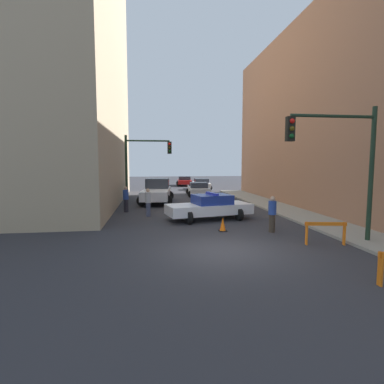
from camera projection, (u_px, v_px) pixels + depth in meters
ground_plane at (225, 251)px, 10.79m from camera, size 120.00×120.00×0.00m
sidewalk_right at (380, 243)px, 11.63m from camera, size 2.40×44.00×0.12m
building_corner_left at (20, 49)px, 21.84m from camera, size 14.00×20.00×22.87m
traffic_light_near at (345, 153)px, 11.41m from camera, size 3.64×0.35×5.20m
traffic_light_far at (141, 160)px, 22.17m from camera, size 3.44×0.35×5.20m
police_car at (210, 207)px, 16.77m from camera, size 4.98×2.96×1.52m
white_truck at (157, 191)px, 23.94m from camera, size 3.01×5.58×1.90m
parked_car_near at (198, 189)px, 28.69m from camera, size 2.43×4.39×1.31m
parked_car_mid at (201, 184)px, 35.72m from camera, size 2.45×4.40×1.31m
parked_car_far at (184, 181)px, 41.64m from camera, size 2.48×4.42×1.31m
pedestrian_crossing at (148, 202)px, 17.75m from camera, size 0.51×0.51×1.66m
pedestrian_corner at (126, 199)px, 19.28m from camera, size 0.44×0.44×1.66m
pedestrian_sidewalk at (272, 214)px, 13.68m from camera, size 0.51×0.51×1.66m
barrier_back at (326, 229)px, 11.55m from camera, size 1.59×0.41×0.90m
traffic_cone at (223, 224)px, 13.91m from camera, size 0.36×0.36×0.66m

